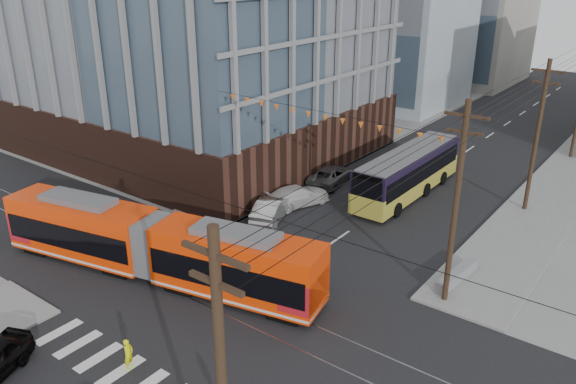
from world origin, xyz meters
name	(u,v)px	position (x,y,z in m)	size (l,w,h in m)	color
ground	(183,344)	(0.00, 0.00, 0.00)	(160.00, 160.00, 0.00)	slate
bg_bldg_nw_near	(387,30)	(-17.00, 52.00, 9.00)	(18.00, 16.00, 18.00)	#8C99A5
bg_bldg_nw_far	(468,13)	(-14.00, 72.00, 10.00)	(16.00, 18.00, 20.00)	gray
streetcar	(155,246)	(-5.87, 3.54, 1.95)	(20.21, 2.84, 3.89)	#EF3405
city_bus	(408,172)	(0.17, 23.66, 1.83)	(2.80, 12.94, 3.67)	black
parked_car_silver	(272,208)	(-5.46, 13.73, 0.81)	(1.71, 4.92, 1.62)	#ABABAB
parked_car_white	(297,196)	(-5.44, 16.79, 0.76)	(2.12, 5.22, 1.51)	silver
parked_car_grey	(331,175)	(-5.86, 22.10, 0.72)	(2.40, 5.21, 1.45)	#4E4F51
pedestrian	(128,354)	(-0.65, -2.59, 0.76)	(0.55, 0.36, 1.51)	#ECF00C
jersey_barrier	(457,277)	(8.30, 13.21, 0.40)	(0.89, 3.96, 0.79)	#5D5D64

